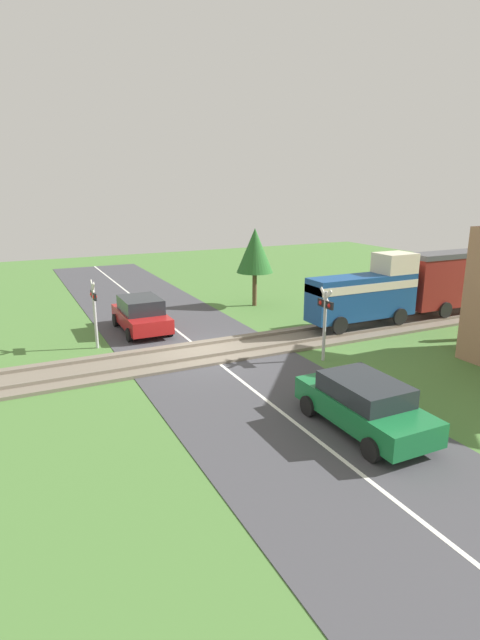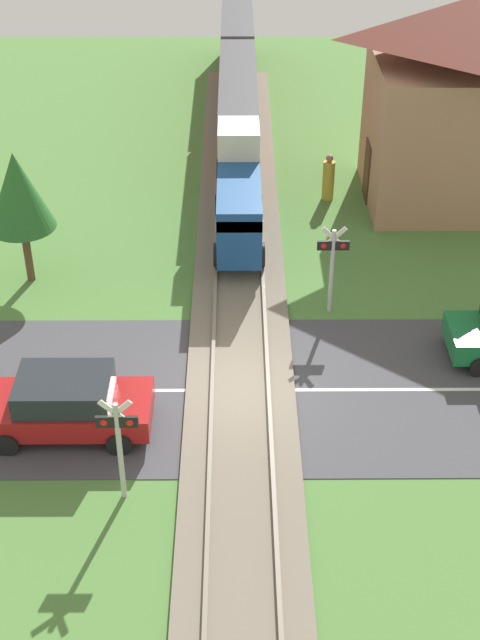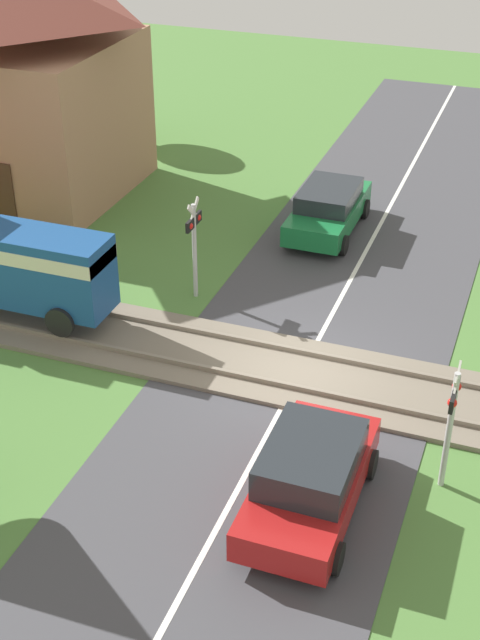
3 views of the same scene
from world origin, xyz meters
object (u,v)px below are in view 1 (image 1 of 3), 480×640
Objects in this scene: car_far_side at (364,404)px; crossing_signal_east_approach at (325,314)px; crossing_signal_west_approach at (94,305)px; car_near_crossing at (141,314)px; pedestrian_by_station at (472,322)px.

crossing_signal_east_approach reaches higher than car_far_side.
car_far_side is at bearing 26.58° from crossing_signal_west_approach.
car_near_crossing is 2.91m from crossing_signal_west_approach.
crossing_signal_west_approach is 15.72m from pedestrian_by_station.
car_near_crossing is at bearing -120.81° from pedestrian_by_station.
car_far_side is 10.45m from pedestrian_by_station.
crossing_signal_east_approach is at bearing -94.54° from pedestrian_by_station.
crossing_signal_east_approach reaches higher than car_near_crossing.
car_near_crossing reaches higher than car_far_side.
pedestrian_by_station is (5.79, 14.58, -1.02)m from crossing_signal_west_approach.
pedestrian_by_station is at bearing 68.34° from crossing_signal_west_approach.
crossing_signal_east_approach is at bearing 155.92° from car_far_side.
crossing_signal_west_approach reaches higher than car_near_crossing.
car_far_side is (11.82, 2.88, -0.04)m from car_near_crossing.
crossing_signal_east_approach is at bearing 54.77° from crossing_signal_west_approach.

